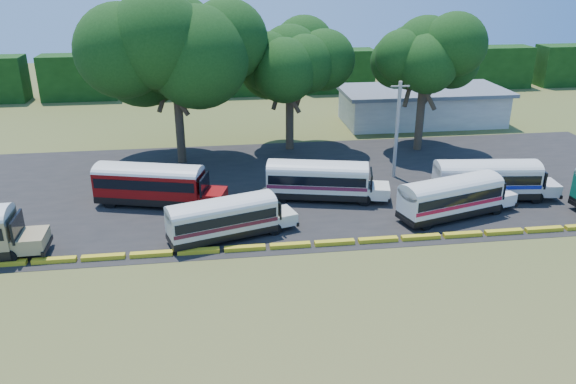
{
  "coord_description": "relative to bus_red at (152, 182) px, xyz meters",
  "views": [
    {
      "loc": [
        -6.03,
        -31.67,
        17.53
      ],
      "look_at": [
        -0.97,
        6.0,
        1.91
      ],
      "focal_mm": 35.0,
      "sensor_mm": 36.0,
      "label": 1
    }
  ],
  "objects": [
    {
      "name": "bus_white_red",
      "position": [
        21.93,
        -5.34,
        -0.13
      ],
      "size": [
        9.76,
        4.9,
        3.12
      ],
      "rotation": [
        0.0,
        0.0,
        0.28
      ],
      "color": "black",
      "rests_on": "ground"
    },
    {
      "name": "utility_pole",
      "position": [
        20.38,
        3.49,
        2.43
      ],
      "size": [
        1.6,
        0.3,
        8.42
      ],
      "color": "gray",
      "rests_on": "ground"
    },
    {
      "name": "tree_east",
      "position": [
        25.16,
        10.77,
        7.9
      ],
      "size": [
        8.61,
        8.61,
        13.03
      ],
      "color": "#37261B",
      "rests_on": "ground"
    },
    {
      "name": "bus_cream_west",
      "position": [
        5.34,
        -6.56,
        -0.23
      ],
      "size": [
        9.19,
        4.73,
        2.94
      ],
      "rotation": [
        0.0,
        0.0,
        0.3
      ],
      "color": "black",
      "rests_on": "ground"
    },
    {
      "name": "curb",
      "position": [
        11.03,
        -8.46,
        -1.74
      ],
      "size": [
        53.7,
        0.45,
        0.3
      ],
      "color": "gold",
      "rests_on": "ground"
    },
    {
      "name": "tree_west",
      "position": [
        1.76,
        10.04,
        8.86
      ],
      "size": [
        12.08,
        12.08,
        15.22
      ],
      "color": "#37261B",
      "rests_on": "ground"
    },
    {
      "name": "bus_white_blue",
      "position": [
        26.18,
        -2.36,
        -0.08
      ],
      "size": [
        9.98,
        3.44,
        3.21
      ],
      "rotation": [
        0.0,
        0.0,
        -0.11
      ],
      "color": "black",
      "rests_on": "ground"
    },
    {
      "name": "ground",
      "position": [
        11.03,
        -9.46,
        -1.89
      ],
      "size": [
        160.0,
        160.0,
        0.0
      ],
      "primitive_type": "plane",
      "color": "#3C551C",
      "rests_on": "ground"
    },
    {
      "name": "asphalt_strip",
      "position": [
        12.03,
        2.54,
        -1.88
      ],
      "size": [
        64.0,
        24.0,
        0.02
      ],
      "primitive_type": "cube",
      "color": "black",
      "rests_on": "ground"
    },
    {
      "name": "bus_cream_east",
      "position": [
        12.98,
        -0.66,
        -0.1
      ],
      "size": [
        9.93,
        4.5,
        3.17
      ],
      "rotation": [
        0.0,
        0.0,
        -0.23
      ],
      "color": "black",
      "rests_on": "ground"
    },
    {
      "name": "tree_center",
      "position": [
        12.4,
        12.68,
        7.16
      ],
      "size": [
        8.38,
        8.38,
        12.2
      ],
      "color": "#37261B",
      "rests_on": "ground"
    },
    {
      "name": "bus_red",
      "position": [
        0.0,
        0.0,
        0.0
      ],
      "size": [
        10.34,
        5.02,
        3.3
      ],
      "rotation": [
        0.0,
        0.0,
        -0.27
      ],
      "color": "black",
      "rests_on": "ground"
    },
    {
      "name": "treeline_backdrop",
      "position": [
        11.03,
        38.54,
        1.11
      ],
      "size": [
        130.0,
        4.0,
        6.0
      ],
      "color": "black",
      "rests_on": "ground"
    },
    {
      "name": "terminal_building",
      "position": [
        29.03,
        20.54,
        0.14
      ],
      "size": [
        19.0,
        9.0,
        4.0
      ],
      "color": "silver",
      "rests_on": "ground"
    }
  ]
}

